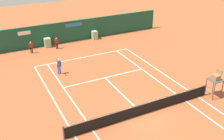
{
  "coord_description": "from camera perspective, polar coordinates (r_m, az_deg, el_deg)",
  "views": [
    {
      "loc": [
        -9.39,
        -13.46,
        11.73
      ],
      "look_at": [
        0.57,
        6.11,
        0.8
      ],
      "focal_mm": 43.25,
      "sensor_mm": 36.0,
      "label": 1
    }
  ],
  "objects": [
    {
      "name": "tennis_net",
      "position": [
        19.88,
        6.61,
        -8.1
      ],
      "size": [
        12.1,
        0.1,
        1.07
      ],
      "color": "#4C4C51",
      "rests_on": "ground_plane"
    },
    {
      "name": "player_on_baseline",
      "position": [
        25.66,
        -11.2,
        1.02
      ],
      "size": [
        0.63,
        0.63,
        1.77
      ],
      "rotation": [
        0.0,
        0.0,
        3.12
      ],
      "color": "blue",
      "rests_on": "ground_plane"
    },
    {
      "name": "ground_plane",
      "position": [
        20.56,
        5.66,
        -8.47
      ],
      "size": [
        80.0,
        80.0,
        0.01
      ],
      "color": "#A8512D"
    },
    {
      "name": "tennis_ball_by_sideline",
      "position": [
        27.44,
        3.15,
        1.19
      ],
      "size": [
        0.07,
        0.07,
        0.07
      ],
      "primitive_type": "sphere",
      "color": "#CCE033",
      "rests_on": "ground_plane"
    },
    {
      "name": "ball_kid_left_post",
      "position": [
        31.81,
        -11.62,
        5.73
      ],
      "size": [
        0.44,
        0.21,
        1.32
      ],
      "rotation": [
        0.0,
        0.0,
        3.29
      ],
      "color": "black",
      "rests_on": "ground_plane"
    },
    {
      "name": "tennis_ball_near_service_line",
      "position": [
        26.95,
        -2.37,
        0.71
      ],
      "size": [
        0.07,
        0.07,
        0.07
      ],
      "primitive_type": "sphere",
      "color": "#CCE033",
      "rests_on": "ground_plane"
    },
    {
      "name": "sponsor_back_wall",
      "position": [
        33.53,
        -9.39,
        7.88
      ],
      "size": [
        25.0,
        1.02,
        2.59
      ],
      "color": "#194C38",
      "rests_on": "ground_plane"
    },
    {
      "name": "umpire_chair",
      "position": [
        22.92,
        21.05,
        -1.79
      ],
      "size": [
        1.0,
        1.0,
        2.34
      ],
      "rotation": [
        0.0,
        0.0,
        1.57
      ],
      "color": "#47474C",
      "rests_on": "ground_plane"
    },
    {
      "name": "ball_kid_centre_post",
      "position": [
        31.25,
        -16.74,
        4.77
      ],
      "size": [
        0.44,
        0.2,
        1.34
      ],
      "rotation": [
        0.0,
        0.0,
        3.03
      ],
      "color": "black",
      "rests_on": "ground_plane"
    }
  ]
}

